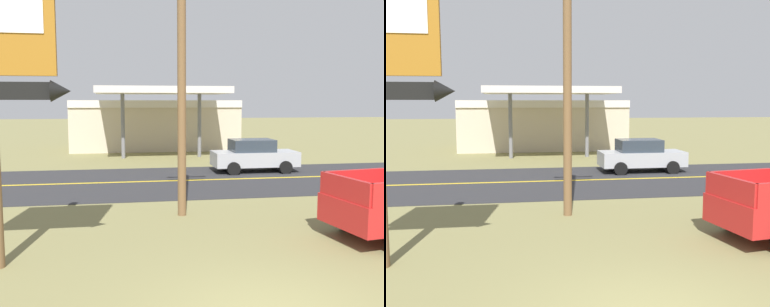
# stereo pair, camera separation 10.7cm
# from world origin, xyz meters

# --- Properties ---
(road_asphalt) EXTENTS (140.00, 8.00, 0.02)m
(road_asphalt) POSITION_xyz_m (0.00, 13.00, 0.01)
(road_asphalt) COLOR #2B2B2D
(road_asphalt) RESTS_ON ground
(road_centre_line) EXTENTS (126.00, 0.20, 0.01)m
(road_centre_line) POSITION_xyz_m (0.00, 13.00, 0.02)
(road_centre_line) COLOR gold
(road_centre_line) RESTS_ON road_asphalt
(utility_pole) EXTENTS (1.82, 0.26, 8.33)m
(utility_pole) POSITION_xyz_m (-0.48, 7.01, 4.45)
(utility_pole) COLOR brown
(utility_pole) RESTS_ON ground
(gas_station) EXTENTS (12.00, 11.50, 4.40)m
(gas_station) POSITION_xyz_m (0.32, 27.19, 1.94)
(gas_station) COLOR beige
(gas_station) RESTS_ON ground
(car_silver_near_lane) EXTENTS (4.20, 2.00, 1.64)m
(car_silver_near_lane) POSITION_xyz_m (4.29, 15.00, 0.83)
(car_silver_near_lane) COLOR #A8AAAF
(car_silver_near_lane) RESTS_ON ground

